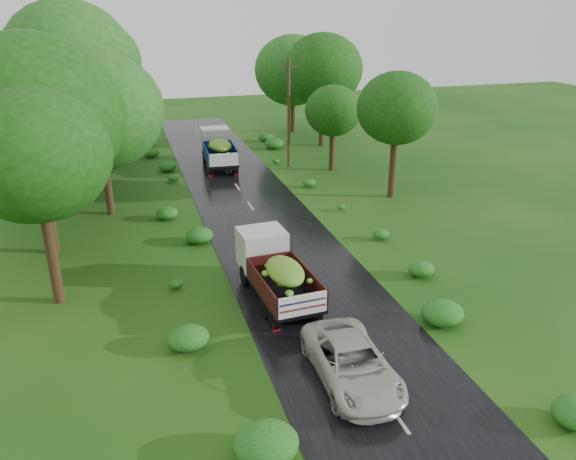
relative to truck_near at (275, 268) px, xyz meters
name	(u,v)px	position (x,y,z in m)	size (l,w,h in m)	color
ground	(348,346)	(1.59, -4.36, -1.38)	(120.00, 120.00, 0.00)	#0F440E
road	(306,285)	(1.59, 0.64, -1.37)	(6.50, 80.00, 0.02)	black
road_lines	(299,275)	(1.59, 1.64, -1.36)	(0.12, 69.60, 0.00)	#BFB78C
truck_near	(275,268)	(0.00, 0.00, 0.00)	(2.44, 5.93, 2.44)	black
truck_far	(218,147)	(1.32, 21.32, 0.09)	(2.50, 6.28, 2.60)	black
car	(352,363)	(0.92, -6.29, -0.67)	(2.30, 4.98, 1.38)	beige
utility_pole	(289,113)	(6.48, 19.71, 2.77)	(1.41, 0.29, 8.05)	#382616
trees_left	(68,89)	(-8.60, 18.02, 5.32)	(7.72, 33.06, 9.70)	black
trees_right	(324,82)	(10.57, 23.50, 4.36)	(5.17, 24.16, 8.16)	black
shrubs	(258,211)	(1.59, 9.64, -1.03)	(11.90, 44.00, 0.70)	#155614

